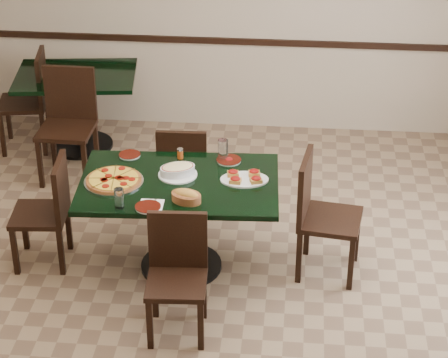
# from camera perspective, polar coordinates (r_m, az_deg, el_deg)

# --- Properties ---
(floor) EXTENTS (5.50, 5.50, 0.00)m
(floor) POSITION_cam_1_polar(r_m,az_deg,el_deg) (6.54, -0.85, -6.86)
(floor) COLOR #796146
(floor) RESTS_ON ground
(room_shell) EXTENTS (5.50, 5.50, 5.50)m
(room_shell) POSITION_cam_1_polar(r_m,az_deg,el_deg) (7.49, 8.40, 7.90)
(room_shell) COLOR silver
(room_shell) RESTS_ON floor
(main_table) EXTENTS (1.48, 1.00, 0.75)m
(main_table) POSITION_cam_1_polar(r_m,az_deg,el_deg) (6.42, -2.92, -1.57)
(main_table) COLOR black
(main_table) RESTS_ON floor
(back_table) EXTENTS (1.19, 0.93, 0.75)m
(back_table) POSITION_cam_1_polar(r_m,az_deg,el_deg) (8.36, -9.54, 5.34)
(back_table) COLOR black
(back_table) RESTS_ON floor
(chair_far) EXTENTS (0.41, 0.41, 0.86)m
(chair_far) POSITION_cam_1_polar(r_m,az_deg,el_deg) (7.08, -2.67, 0.69)
(chair_far) COLOR black
(chair_far) RESTS_ON floor
(chair_near) EXTENTS (0.42, 0.42, 0.85)m
(chair_near) POSITION_cam_1_polar(r_m,az_deg,el_deg) (5.88, -3.07, -5.85)
(chair_near) COLOR black
(chair_near) RESTS_ON floor
(chair_right) EXTENTS (0.50, 0.50, 0.95)m
(chair_right) POSITION_cam_1_polar(r_m,az_deg,el_deg) (6.44, 6.22, -1.97)
(chair_right) COLOR black
(chair_right) RESTS_ON floor
(chair_left) EXTENTS (0.44, 0.44, 0.87)m
(chair_left) POSITION_cam_1_polar(r_m,az_deg,el_deg) (6.66, -11.35, -1.80)
(chair_left) COLOR black
(chair_left) RESTS_ON floor
(back_chair_near) EXTENTS (0.48, 0.48, 1.00)m
(back_chair_near) POSITION_cam_1_polar(r_m,az_deg,el_deg) (7.87, -10.13, 4.02)
(back_chair_near) COLOR black
(back_chair_near) RESTS_ON floor
(back_chair_left) EXTENTS (0.51, 0.51, 0.95)m
(back_chair_left) POSITION_cam_1_polar(r_m,az_deg,el_deg) (8.44, -12.46, 5.35)
(back_chair_left) COLOR black
(back_chair_left) RESTS_ON floor
(pepperoni_pizza) EXTENTS (0.43, 0.43, 0.04)m
(pepperoni_pizza) POSITION_cam_1_polar(r_m,az_deg,el_deg) (6.36, -7.21, -0.05)
(pepperoni_pizza) COLOR silver
(pepperoni_pizza) RESTS_ON main_table
(lasagna_casserole) EXTENTS (0.30, 0.29, 0.09)m
(lasagna_casserole) POSITION_cam_1_polar(r_m,az_deg,el_deg) (6.39, -3.05, 0.60)
(lasagna_casserole) COLOR silver
(lasagna_casserole) RESTS_ON main_table
(bread_basket) EXTENTS (0.26, 0.21, 0.09)m
(bread_basket) POSITION_cam_1_polar(r_m,az_deg,el_deg) (6.06, -2.48, -1.14)
(bread_basket) COLOR brown
(bread_basket) RESTS_ON main_table
(bruschetta_platter) EXTENTS (0.37, 0.27, 0.05)m
(bruschetta_platter) POSITION_cam_1_polar(r_m,az_deg,el_deg) (6.32, 1.34, 0.09)
(bruschetta_platter) COLOR silver
(bruschetta_platter) RESTS_ON main_table
(side_plate_near) EXTENTS (0.18, 0.18, 0.02)m
(side_plate_near) POSITION_cam_1_polar(r_m,az_deg,el_deg) (6.02, -4.98, -1.83)
(side_plate_near) COLOR silver
(side_plate_near) RESTS_ON main_table
(side_plate_far_r) EXTENTS (0.19, 0.19, 0.03)m
(side_plate_far_r) POSITION_cam_1_polar(r_m,az_deg,el_deg) (6.59, 0.32, 1.25)
(side_plate_far_r) COLOR silver
(side_plate_far_r) RESTS_ON main_table
(side_plate_far_l) EXTENTS (0.17, 0.17, 0.02)m
(side_plate_far_l) POSITION_cam_1_polar(r_m,az_deg,el_deg) (6.71, -6.18, 1.58)
(side_plate_far_l) COLOR silver
(side_plate_far_l) RESTS_ON main_table
(napkin_setting) EXTENTS (0.17, 0.17, 0.01)m
(napkin_setting) POSITION_cam_1_polar(r_m,az_deg,el_deg) (6.05, -4.76, -1.71)
(napkin_setting) COLOR white
(napkin_setting) RESTS_ON main_table
(water_glass_a) EXTENTS (0.08, 0.08, 0.16)m
(water_glass_a) POSITION_cam_1_polar(r_m,az_deg,el_deg) (6.58, -0.06, 1.92)
(water_glass_a) COLOR silver
(water_glass_a) RESTS_ON main_table
(water_glass_b) EXTENTS (0.07, 0.07, 0.14)m
(water_glass_b) POSITION_cam_1_polar(r_m,az_deg,el_deg) (6.01, -6.86, -1.26)
(water_glass_b) COLOR silver
(water_glass_b) RESTS_ON main_table
(pepper_shaker) EXTENTS (0.05, 0.05, 0.08)m
(pepper_shaker) POSITION_cam_1_polar(r_m,az_deg,el_deg) (6.63, -2.88, 1.69)
(pepper_shaker) COLOR #C45015
(pepper_shaker) RESTS_ON main_table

